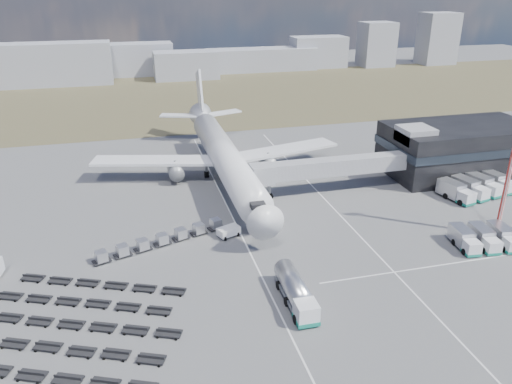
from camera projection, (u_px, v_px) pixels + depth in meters
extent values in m
plane|color=#565659|center=(267.00, 258.00, 72.19)|extent=(420.00, 420.00, 0.00)
cube|color=brown|center=(180.00, 97.00, 170.03)|extent=(420.00, 90.00, 0.01)
cube|color=silver|center=(246.00, 244.00, 76.17)|extent=(0.25, 110.00, 0.01)
cube|color=silver|center=(354.00, 230.00, 80.34)|extent=(0.25, 110.00, 0.01)
cube|color=silver|center=(451.00, 264.00, 70.85)|extent=(40.00, 0.25, 0.01)
cube|color=black|center=(460.00, 149.00, 102.67)|extent=(30.00, 16.00, 10.00)
cube|color=#262D38|center=(461.00, 143.00, 102.20)|extent=(30.40, 16.40, 1.60)
cube|color=#939399|center=(416.00, 135.00, 96.34)|extent=(6.00, 6.00, 3.00)
cube|color=#939399|center=(331.00, 167.00, 92.60)|extent=(29.80, 3.00, 3.00)
cube|color=#939399|center=(262.00, 174.00, 89.06)|extent=(4.00, 3.60, 3.40)
cylinder|color=slate|center=(269.00, 186.00, 90.86)|extent=(0.70, 0.70, 5.10)
cylinder|color=black|center=(269.00, 196.00, 91.68)|extent=(1.40, 0.90, 1.40)
cylinder|color=white|center=(225.00, 158.00, 96.79)|extent=(5.60, 48.00, 5.60)
cone|color=white|center=(261.00, 215.00, 73.22)|extent=(5.60, 5.00, 5.60)
cone|color=white|center=(203.00, 118.00, 121.38)|extent=(5.60, 8.00, 5.60)
cube|color=black|center=(257.00, 205.00, 74.68)|extent=(2.20, 2.00, 0.80)
cube|color=white|center=(156.00, 161.00, 98.70)|extent=(25.59, 11.38, 0.50)
cube|color=white|center=(281.00, 150.00, 104.71)|extent=(25.59, 11.38, 0.50)
cylinder|color=slate|center=(176.00, 171.00, 98.40)|extent=(3.00, 5.00, 3.00)
cylinder|color=slate|center=(268.00, 162.00, 102.80)|extent=(3.00, 5.00, 3.00)
cube|color=white|center=(179.00, 116.00, 121.73)|extent=(9.49, 5.63, 0.35)
cube|color=white|center=(223.00, 113.00, 124.27)|extent=(9.49, 5.63, 0.35)
cube|color=white|center=(200.00, 92.00, 121.80)|extent=(0.50, 9.06, 11.45)
cylinder|color=slate|center=(252.00, 223.00, 79.70)|extent=(0.50, 0.50, 2.50)
cylinder|color=slate|center=(206.00, 171.00, 101.20)|extent=(0.60, 0.60, 2.50)
cylinder|color=slate|center=(237.00, 169.00, 102.68)|extent=(0.60, 0.60, 2.50)
cylinder|color=black|center=(252.00, 228.00, 80.00)|extent=(0.50, 1.20, 1.20)
cube|color=#9698A4|center=(51.00, 64.00, 186.71)|extent=(43.85, 12.00, 15.48)
cube|color=#9698A4|center=(136.00, 59.00, 206.95)|extent=(29.98, 12.00, 12.90)
cube|color=#9698A4|center=(186.00, 65.00, 199.70)|extent=(25.38, 12.00, 10.75)
cube|color=#9698A4|center=(262.00, 59.00, 217.86)|extent=(47.52, 12.00, 9.46)
cube|color=#9698A4|center=(318.00, 52.00, 225.35)|extent=(24.43, 12.00, 13.48)
cube|color=#9698A4|center=(376.00, 44.00, 227.21)|extent=(14.62, 12.00, 19.40)
cube|color=#9698A4|center=(438.00, 39.00, 232.73)|extent=(15.74, 12.00, 23.05)
cube|color=white|center=(306.00, 312.00, 58.02)|extent=(2.60, 2.60, 2.46)
cube|color=#167E69|center=(306.00, 319.00, 58.40)|extent=(2.71, 2.71, 0.54)
cylinder|color=silver|center=(293.00, 284.00, 62.52)|extent=(2.78, 8.07, 2.68)
cube|color=slate|center=(292.00, 292.00, 63.00)|extent=(2.68, 8.07, 0.37)
cylinder|color=black|center=(296.00, 301.00, 61.67)|extent=(2.80, 1.22, 1.18)
cube|color=white|center=(229.00, 232.00, 78.08)|extent=(3.93, 3.09, 1.54)
cube|color=white|center=(236.00, 170.00, 101.36)|extent=(3.80, 5.77, 2.50)
cube|color=#167E69|center=(236.00, 175.00, 101.77)|extent=(3.92, 5.88, 0.40)
cube|color=white|center=(472.00, 248.00, 72.60)|extent=(2.35, 2.27, 2.03)
cube|color=#167E69|center=(471.00, 252.00, 72.91)|extent=(2.46, 2.37, 0.42)
cube|color=silver|center=(461.00, 235.00, 75.40)|extent=(2.71, 4.48, 2.40)
cube|color=white|center=(492.00, 246.00, 72.98)|extent=(2.35, 2.27, 2.03)
cube|color=#167E69|center=(491.00, 251.00, 73.29)|extent=(2.46, 2.37, 0.42)
cube|color=silver|center=(480.00, 234.00, 75.78)|extent=(2.71, 4.48, 2.40)
cube|color=white|center=(512.00, 245.00, 73.37)|extent=(2.35, 2.27, 2.03)
cube|color=#167E69|center=(511.00, 250.00, 73.68)|extent=(2.46, 2.37, 0.42)
cube|color=silver|center=(500.00, 233.00, 76.17)|extent=(2.71, 4.48, 2.40)
cube|color=white|center=(467.00, 198.00, 88.77)|extent=(2.86, 2.78, 2.31)
cube|color=#167E69|center=(466.00, 202.00, 89.12)|extent=(2.98, 2.90, 0.47)
cube|color=silver|center=(451.00, 188.00, 91.61)|extent=(3.51, 5.26, 2.73)
cube|color=white|center=(481.00, 194.00, 90.26)|extent=(2.86, 2.78, 2.31)
cube|color=#167E69|center=(480.00, 199.00, 90.62)|extent=(2.98, 2.90, 0.47)
cube|color=silver|center=(465.00, 185.00, 93.10)|extent=(3.51, 5.26, 2.73)
cube|color=white|center=(494.00, 191.00, 91.76)|extent=(2.86, 2.78, 2.31)
cube|color=#167E69|center=(493.00, 195.00, 92.11)|extent=(2.98, 2.90, 0.47)
cube|color=silver|center=(478.00, 182.00, 94.60)|extent=(3.51, 5.26, 2.73)
cube|color=white|center=(507.00, 187.00, 93.25)|extent=(2.86, 2.78, 2.31)
cube|color=#167E69|center=(506.00, 192.00, 93.61)|extent=(2.98, 2.90, 0.47)
cube|color=silver|center=(491.00, 179.00, 96.10)|extent=(3.51, 5.26, 2.73)
cube|color=black|center=(102.00, 261.00, 70.94)|extent=(2.89, 2.29, 0.17)
cube|color=silver|center=(101.00, 256.00, 70.62)|extent=(1.97, 1.97, 1.45)
cube|color=black|center=(123.00, 255.00, 72.52)|extent=(2.89, 2.29, 0.17)
cube|color=silver|center=(122.00, 250.00, 72.19)|extent=(1.97, 1.97, 1.45)
cube|color=black|center=(143.00, 249.00, 74.10)|extent=(2.89, 2.29, 0.17)
cube|color=silver|center=(143.00, 244.00, 73.77)|extent=(1.97, 1.97, 1.45)
cube|color=black|center=(162.00, 243.00, 75.67)|extent=(2.89, 2.29, 0.17)
cube|color=silver|center=(162.00, 239.00, 75.35)|extent=(1.97, 1.97, 1.45)
cube|color=black|center=(181.00, 238.00, 77.25)|extent=(2.89, 2.29, 0.17)
cube|color=silver|center=(181.00, 233.00, 76.93)|extent=(1.97, 1.97, 1.45)
cube|color=black|center=(199.00, 233.00, 78.83)|extent=(2.89, 2.29, 0.17)
cube|color=silver|center=(199.00, 228.00, 78.50)|extent=(1.97, 1.97, 1.45)
cube|color=black|center=(216.00, 228.00, 80.41)|extent=(2.89, 2.29, 0.17)
cube|color=silver|center=(216.00, 223.00, 80.08)|extent=(1.97, 1.97, 1.45)
cube|color=black|center=(26.00, 374.00, 50.63)|extent=(25.81, 12.22, 0.71)
cube|color=black|center=(48.00, 346.00, 54.37)|extent=(25.81, 12.22, 0.71)
cube|color=black|center=(67.00, 323.00, 58.12)|extent=(25.81, 12.22, 0.71)
cube|color=black|center=(83.00, 302.00, 61.86)|extent=(22.21, 10.66, 0.71)
cube|color=black|center=(98.00, 283.00, 65.60)|extent=(22.21, 10.66, 0.71)
cylinder|color=red|center=(512.00, 162.00, 73.95)|extent=(0.69, 0.69, 24.50)
cube|color=#565659|center=(496.00, 234.00, 78.72)|extent=(1.96, 1.96, 0.29)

